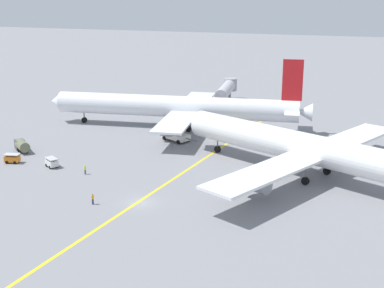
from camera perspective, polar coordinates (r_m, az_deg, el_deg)
name	(u,v)px	position (r m, az deg, el deg)	size (l,w,h in m)	color
ground_plane	(141,202)	(81.81, -5.45, -6.19)	(600.00, 600.00, 0.00)	gray
taxiway_stripe	(170,181)	(90.08, -2.36, -3.96)	(0.50, 120.00, 0.01)	yellow
airliner_at_gate_left	(178,107)	(123.01, -1.50, 3.95)	(61.18, 42.01, 16.30)	white
airliner_being_pushed	(304,148)	(93.04, 11.74, -0.42)	(49.24, 47.75, 14.98)	white
pushback_tug	(175,135)	(113.20, -1.76, 0.94)	(8.95, 5.55, 2.79)	white
gse_baggage_cart_trailing	(52,163)	(99.88, -14.65, -1.91)	(3.15, 2.81, 1.71)	silver
gse_baggage_cart_near_cluster	(12,158)	(104.29, -18.51, -1.46)	(3.00, 2.12, 1.71)	orange
gse_fuel_bowser_stubby	(22,145)	(110.63, -17.60, -0.12)	(4.96, 4.59, 2.40)	#666B4C
ground_crew_marshaller_foreground	(93,199)	(81.84, -10.48, -5.73)	(0.36, 0.36, 1.68)	#2D3351
ground_crew_wing_walker_right	(85,170)	(94.81, -11.27, -2.69)	(0.43, 0.40, 1.61)	#4C4C51
jet_bridge	(227,89)	(148.90, 3.71, 5.87)	(5.47, 19.50, 6.01)	#B7B7BC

